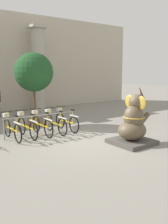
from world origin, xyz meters
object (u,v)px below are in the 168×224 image
at_px(bicycle_4, 66,121).
at_px(elephant_statue, 133,124).
at_px(bicycle_0, 12,129).
at_px(bicycle_1, 27,127).
at_px(bicycle_3, 55,123).
at_px(potted_tree, 34,74).
at_px(bicycle_2, 41,125).

relative_size(bicycle_4, elephant_statue, 0.89).
distance_m(bicycle_0, bicycle_4, 2.32).
xyz_separation_m(bicycle_1, elephant_statue, (2.57, -2.92, 0.27)).
distance_m(bicycle_1, elephant_statue, 3.90).
relative_size(bicycle_0, bicycle_4, 1.00).
bearing_deg(bicycle_1, bicycle_4, 0.40).
height_order(bicycle_3, bicycle_4, same).
xyz_separation_m(bicycle_3, potted_tree, (-0.03, 1.75, 1.92)).
height_order(bicycle_0, bicycle_1, same).
distance_m(bicycle_2, bicycle_4, 1.16).
distance_m(bicycle_3, bicycle_4, 0.58).
relative_size(elephant_statue, potted_tree, 0.61).
height_order(bicycle_1, elephant_statue, elephant_statue).
distance_m(bicycle_1, bicycle_2, 0.58).
relative_size(bicycle_2, potted_tree, 0.54).
xyz_separation_m(bicycle_1, bicycle_4, (1.74, 0.01, 0.00)).
relative_size(bicycle_3, elephant_statue, 0.89).
relative_size(bicycle_0, bicycle_2, 1.00).
height_order(bicycle_0, bicycle_2, same).
height_order(bicycle_3, potted_tree, potted_tree).
relative_size(bicycle_1, bicycle_3, 1.00).
relative_size(bicycle_2, bicycle_3, 1.00).
bearing_deg(bicycle_4, bicycle_3, -173.30).
distance_m(elephant_statue, potted_tree, 5.11).
distance_m(bicycle_1, bicycle_3, 1.16).
xyz_separation_m(bicycle_3, bicycle_4, (0.58, 0.07, 0.00)).
relative_size(bicycle_2, bicycle_4, 1.00).
bearing_deg(bicycle_2, bicycle_0, 178.24).
bearing_deg(bicycle_4, potted_tree, 109.75).
bearing_deg(potted_tree, bicycle_0, -135.27).
bearing_deg(bicycle_0, bicycle_3, -1.84).
bearing_deg(bicycle_1, bicycle_0, -179.99).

